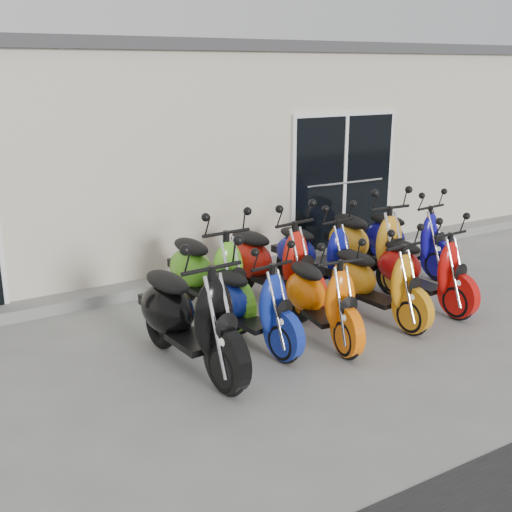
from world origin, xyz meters
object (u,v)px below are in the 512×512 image
object	(u,v)px
scooter_front_orange_b	(377,271)
scooter_back_yellow	(368,233)
scooter_front_blue	(249,292)
scooter_back_green	(208,260)
scooter_front_black	(188,301)
scooter_back_red	(271,250)
scooter_front_orange_a	(322,286)
scooter_front_red	(423,258)
scooter_back_extra	(407,229)
scooter_back_blue	(316,245)

from	to	relation	value
scooter_front_orange_b	scooter_back_yellow	size ratio (longest dim) A/B	0.86
scooter_front_blue	scooter_back_yellow	xyz separation A→B (m)	(2.54, 1.00, 0.10)
scooter_front_orange_b	scooter_back_green	world-z (taller)	scooter_back_green
scooter_front_black	scooter_back_green	xyz separation A→B (m)	(0.83, 1.20, -0.02)
scooter_front_black	scooter_back_red	size ratio (longest dim) A/B	1.04
scooter_front_orange_a	scooter_front_red	world-z (taller)	scooter_front_red
scooter_front_orange_b	scooter_front_red	distance (m)	0.83
scooter_back_extra	scooter_front_black	bearing A→B (deg)	-169.77
scooter_back_green	scooter_back_blue	distance (m)	1.70
scooter_back_red	scooter_back_blue	xyz separation A→B (m)	(0.77, 0.08, -0.06)
scooter_back_blue	scooter_front_red	bearing A→B (deg)	-62.46
scooter_back_green	scooter_back_yellow	world-z (taller)	scooter_back_yellow
scooter_front_black	scooter_back_red	world-z (taller)	scooter_front_black
scooter_front_black	scooter_front_orange_a	xyz separation A→B (m)	(1.61, -0.08, -0.11)
scooter_front_black	scooter_front_orange_a	distance (m)	1.61
scooter_back_green	scooter_back_yellow	bearing A→B (deg)	-3.18
scooter_front_blue	scooter_front_orange_b	xyz separation A→B (m)	(1.70, -0.16, 0.00)
scooter_front_red	scooter_back_yellow	world-z (taller)	scooter_back_yellow
scooter_back_red	scooter_front_orange_b	bearing A→B (deg)	-65.62
scooter_front_blue	scooter_back_blue	world-z (taller)	scooter_back_blue
scooter_back_yellow	scooter_back_extra	world-z (taller)	scooter_back_yellow
scooter_front_blue	scooter_back_extra	bearing A→B (deg)	10.16
scooter_front_orange_b	scooter_back_blue	world-z (taller)	scooter_back_blue
scooter_front_black	scooter_front_orange_b	size ratio (longest dim) A/B	1.17
scooter_back_blue	scooter_back_yellow	size ratio (longest dim) A/B	0.90
scooter_front_black	scooter_front_red	xyz separation A→B (m)	(3.34, 0.10, -0.10)
scooter_front_black	scooter_back_blue	distance (m)	2.84
scooter_front_blue	scooter_back_yellow	size ratio (longest dim) A/B	0.86
scooter_front_orange_a	scooter_back_blue	bearing A→B (deg)	64.30
scooter_back_red	scooter_back_blue	bearing A→B (deg)	-2.87
scooter_front_orange_b	scooter_back_blue	distance (m)	1.26
scooter_front_blue	scooter_back_red	bearing A→B (deg)	39.73
scooter_back_extra	scooter_back_green	bearing A→B (deg)	174.67
scooter_back_yellow	scooter_front_black	bearing A→B (deg)	-156.55
scooter_front_orange_b	scooter_back_green	xyz separation A→B (m)	(-1.68, 1.17, 0.09)
scooter_front_blue	scooter_back_extra	size ratio (longest dim) A/B	0.96
scooter_back_extra	scooter_front_orange_b	bearing A→B (deg)	-150.23
scooter_front_red	scooter_back_extra	distance (m)	1.47
scooter_front_orange_a	scooter_front_red	bearing A→B (deg)	14.08
scooter_front_red	scooter_back_blue	distance (m)	1.44
scooter_front_black	scooter_back_extra	distance (m)	4.41
scooter_front_blue	scooter_front_orange_a	bearing A→B (deg)	-26.51
scooter_front_blue	scooter_back_extra	distance (m)	3.57
scooter_front_black	scooter_front_blue	world-z (taller)	scooter_front_black
scooter_front_black	scooter_back_yellow	size ratio (longest dim) A/B	1.01
scooter_front_orange_a	scooter_front_blue	bearing A→B (deg)	169.60
scooter_front_black	scooter_back_blue	world-z (taller)	scooter_front_black
scooter_front_orange_b	scooter_back_red	world-z (taller)	scooter_back_red
scooter_back_green	scooter_back_extra	bearing A→B (deg)	-1.35
scooter_front_red	scooter_back_green	distance (m)	2.74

